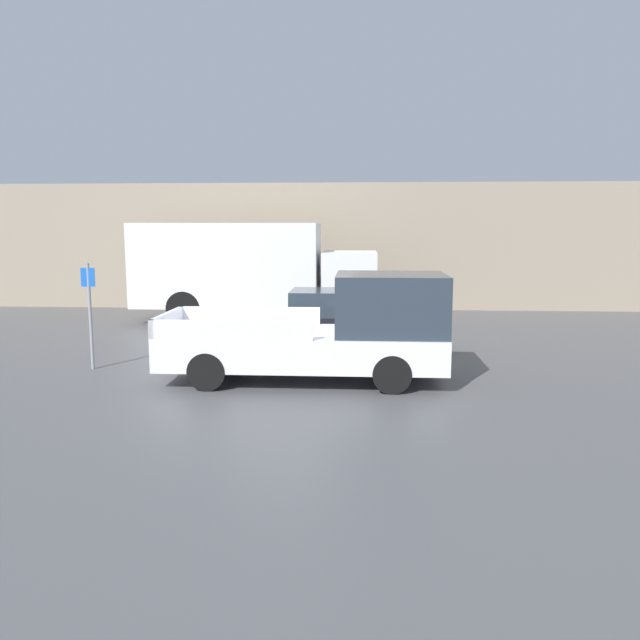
{
  "coord_description": "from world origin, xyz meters",
  "views": [
    {
      "loc": [
        1.4,
        -12.71,
        3.06
      ],
      "look_at": [
        0.56,
        0.56,
        1.08
      ],
      "focal_mm": 35.0,
      "sensor_mm": 36.0,
      "label": 1
    }
  ],
  "objects_px": {
    "parking_sign": "(90,310)",
    "pickup_truck": "(333,332)",
    "car": "(340,318)",
    "newspaper_box": "(192,295)",
    "delivery_truck": "(247,268)"
  },
  "relations": [
    {
      "from": "pickup_truck",
      "to": "car",
      "type": "height_order",
      "value": "pickup_truck"
    },
    {
      "from": "car",
      "to": "pickup_truck",
      "type": "bearing_deg",
      "value": -90.62
    },
    {
      "from": "newspaper_box",
      "to": "car",
      "type": "bearing_deg",
      "value": -51.42
    },
    {
      "from": "pickup_truck",
      "to": "newspaper_box",
      "type": "height_order",
      "value": "pickup_truck"
    },
    {
      "from": "delivery_truck",
      "to": "car",
      "type": "bearing_deg",
      "value": -54.55
    },
    {
      "from": "car",
      "to": "delivery_truck",
      "type": "xyz_separation_m",
      "value": [
        -3.16,
        4.44,
        0.98
      ]
    },
    {
      "from": "delivery_truck",
      "to": "parking_sign",
      "type": "bearing_deg",
      "value": -106.47
    },
    {
      "from": "car",
      "to": "parking_sign",
      "type": "relative_size",
      "value": 2.1
    },
    {
      "from": "car",
      "to": "newspaper_box",
      "type": "bearing_deg",
      "value": 128.58
    },
    {
      "from": "pickup_truck",
      "to": "newspaper_box",
      "type": "relative_size",
      "value": 5.14
    },
    {
      "from": "delivery_truck",
      "to": "newspaper_box",
      "type": "xyz_separation_m",
      "value": [
        -2.65,
        2.85,
        -1.2
      ]
    },
    {
      "from": "pickup_truck",
      "to": "delivery_truck",
      "type": "xyz_separation_m",
      "value": [
        -3.13,
        7.87,
        0.76
      ]
    },
    {
      "from": "newspaper_box",
      "to": "parking_sign",
      "type": "bearing_deg",
      "value": -87.01
    },
    {
      "from": "parking_sign",
      "to": "newspaper_box",
      "type": "xyz_separation_m",
      "value": [
        -0.53,
        10.05,
        -0.75
      ]
    },
    {
      "from": "parking_sign",
      "to": "pickup_truck",
      "type": "bearing_deg",
      "value": -7.29
    }
  ]
}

